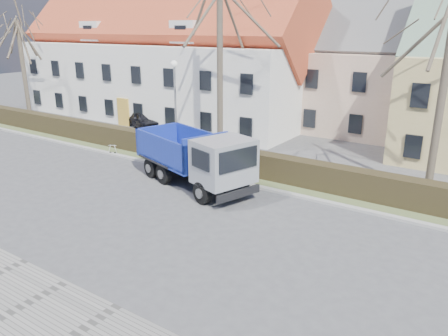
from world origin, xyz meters
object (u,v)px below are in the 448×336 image
Objects in this scene: streetlight at (176,108)px; parked_car_a at (143,119)px; cart_frame at (109,149)px; dump_truck at (191,156)px.

parked_car_a is (-6.97, 4.26, -2.21)m from streetlight.
parked_car_a is at bearing 117.95° from cart_frame.
streetlight is at bearing -101.18° from parked_car_a.
dump_truck is 1.27× the size of streetlight.
parked_car_a is (-11.01, 7.99, -0.79)m from dump_truck.
cart_frame is (-3.43, -2.42, -2.54)m from streetlight.
dump_truck is at bearing -105.71° from parked_car_a.
dump_truck is 7.66m from cart_frame.
parked_car_a is (-3.55, 6.68, 0.32)m from cart_frame.
dump_truck is 5.67m from streetlight.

